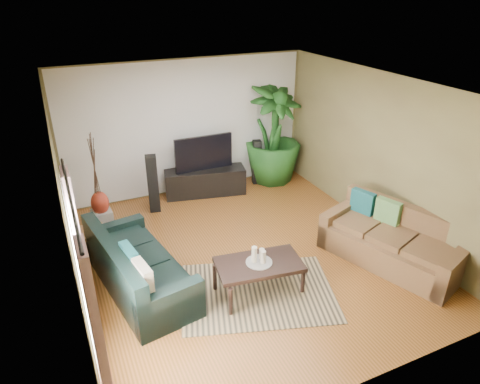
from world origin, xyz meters
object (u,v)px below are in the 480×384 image
television (204,153)px  side_table (91,244)px  tv_stand (205,182)px  potted_plant (273,134)px  coffee_table (259,277)px  speaker_left (153,184)px  sofa_right (392,238)px  pedestal (103,219)px  sofa_left (140,263)px  speaker_right (257,162)px  vase (100,203)px

television → side_table: bearing=-150.0°
tv_stand → potted_plant: potted_plant is taller
coffee_table → speaker_left: 3.09m
sofa_right → tv_stand: size_ratio=1.29×
coffee_table → pedestal: coffee_table is taller
pedestal → side_table: size_ratio=0.70×
tv_stand → pedestal: size_ratio=4.84×
sofa_left → potted_plant: bearing=-63.5°
sofa_left → speaker_right: bearing=-60.4°
pedestal → vase: 0.32m
television → sofa_right: bearing=-62.7°
television → sofa_left: bearing=-127.0°
television → side_table: size_ratio=2.50×
tv_stand → speaker_right: bearing=14.6°
speaker_right → side_table: bearing=-143.7°
speaker_left → television: bearing=26.0°
sofa_left → coffee_table: (1.49, -0.77, -0.18)m
tv_stand → speaker_right: size_ratio=1.69×
sofa_left → television: bearing=-46.7°
sofa_left → speaker_left: size_ratio=1.90×
sofa_left → speaker_left: bearing=-28.5°
pedestal → vase: size_ratio=0.78×
coffee_table → speaker_left: (-0.73, 2.99, 0.31)m
sofa_right → potted_plant: bearing=163.6°
television → pedestal: television is taller
television → potted_plant: 1.60m
tv_stand → speaker_left: (-1.14, -0.27, 0.29)m
coffee_table → vase: size_ratio=2.75×
speaker_left → side_table: bearing=-127.5°
coffee_table → speaker_left: speaker_left is taller
potted_plant → sofa_right: bearing=-86.7°
sofa_right → potted_plant: 3.58m
sofa_left → speaker_left: speaker_left is taller
sofa_left → sofa_right: 3.81m
tv_stand → speaker_left: speaker_left is taller
sofa_right → speaker_left: size_ratio=1.88×
sofa_left → vase: size_ratio=4.91×
pedestal → television: bearing=14.2°
potted_plant → side_table: size_ratio=4.45×
speaker_left → potted_plant: bearing=18.5°
sofa_right → speaker_left: 4.33m
side_table → sofa_right: bearing=-26.0°
side_table → tv_stand: bearing=29.7°
sofa_left → pedestal: bearing=-2.4°
speaker_right → potted_plant: potted_plant is taller
side_table → speaker_right: bearing=21.6°
sofa_right → speaker_right: 3.56m
pedestal → coffee_table: bearing=-57.5°
potted_plant → side_table: 4.37m
sofa_right → side_table: 4.72m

